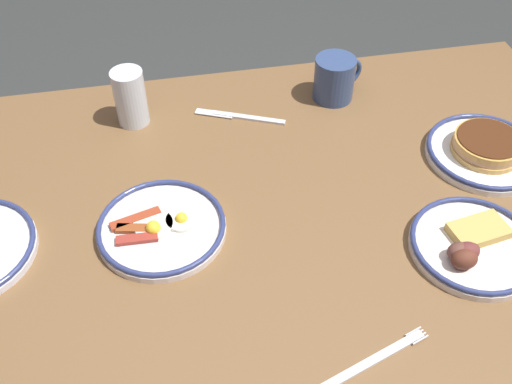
# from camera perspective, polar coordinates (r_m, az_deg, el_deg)

# --- Properties ---
(ground_plane) EXTENTS (6.00, 6.00, 0.00)m
(ground_plane) POSITION_cam_1_polar(r_m,az_deg,el_deg) (1.79, 1.20, -18.04)
(ground_plane) COLOR #333634
(dining_table) EXTENTS (1.50, 0.95, 0.76)m
(dining_table) POSITION_cam_1_polar(r_m,az_deg,el_deg) (1.25, 1.64, -4.48)
(dining_table) COLOR brown
(dining_table) RESTS_ON ground_plane
(plate_near_main) EXTENTS (0.24, 0.24, 0.04)m
(plate_near_main) POSITION_cam_1_polar(r_m,az_deg,el_deg) (1.12, -9.21, -3.41)
(plate_near_main) COLOR silver
(plate_near_main) RESTS_ON dining_table
(plate_center_pancakes) EXTENTS (0.24, 0.24, 0.05)m
(plate_center_pancakes) POSITION_cam_1_polar(r_m,az_deg,el_deg) (1.14, 20.37, -4.89)
(plate_center_pancakes) COLOR silver
(plate_center_pancakes) RESTS_ON dining_table
(plate_far_side) EXTENTS (0.25, 0.25, 0.05)m
(plate_far_side) POSITION_cam_1_polar(r_m,az_deg,el_deg) (1.35, 21.42, 3.85)
(plate_far_side) COLOR white
(plate_far_side) RESTS_ON dining_table
(coffee_mug) EXTENTS (0.13, 0.10, 0.10)m
(coffee_mug) POSITION_cam_1_polar(r_m,az_deg,el_deg) (1.42, 7.70, 10.94)
(coffee_mug) COLOR #334772
(coffee_mug) RESTS_ON dining_table
(drinking_glass) EXTENTS (0.07, 0.07, 0.13)m
(drinking_glass) POSITION_cam_1_polar(r_m,az_deg,el_deg) (1.36, -12.09, 8.76)
(drinking_glass) COLOR silver
(drinking_glass) RESTS_ON dining_table
(fork_near) EXTENTS (0.20, 0.08, 0.01)m
(fork_near) POSITION_cam_1_polar(r_m,az_deg,el_deg) (0.98, 11.52, -15.66)
(fork_near) COLOR silver
(fork_near) RESTS_ON dining_table
(butter_knife) EXTENTS (0.20, 0.10, 0.01)m
(butter_knife) POSITION_cam_1_polar(r_m,az_deg,el_deg) (1.37, -1.66, 7.32)
(butter_knife) COLOR silver
(butter_knife) RESTS_ON dining_table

